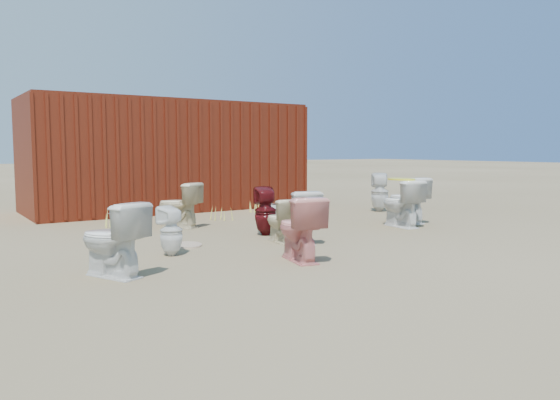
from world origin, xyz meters
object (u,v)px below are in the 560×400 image
shipping_container (167,156)px  toilet_back_e (380,192)px  toilet_front_c (301,217)px  toilet_front_e (407,200)px  toilet_front_pink (299,228)px  toilet_front_a (112,239)px  loose_tank (280,213)px  toilet_back_beige_right (281,220)px  toilet_back_beige_left (179,205)px  toilet_front_maroon (266,211)px  toilet_back_yellowlid (401,203)px  toilet_back_a (171,231)px

shipping_container → toilet_back_e: size_ratio=7.20×
toilet_front_c → toilet_front_e: size_ratio=0.91×
toilet_front_pink → toilet_front_a: bearing=1.5°
loose_tank → toilet_back_e: bearing=-6.4°
toilet_front_pink → toilet_back_e: 5.62m
toilet_front_e → toilet_back_beige_right: (-3.10, -0.48, -0.10)m
toilet_back_beige_left → toilet_front_e: bearing=125.0°
toilet_front_maroon → toilet_back_beige_left: bearing=-42.4°
toilet_front_pink → loose_tank: (1.71, 2.99, -0.22)m
toilet_front_pink → toilet_front_c: (0.76, 1.01, -0.01)m
toilet_front_a → toilet_back_beige_right: (2.69, 0.81, -0.08)m
toilet_front_a → toilet_front_c: bearing=167.9°
toilet_front_a → toilet_back_e: bearing=179.7°
toilet_front_a → toilet_front_pink: toilet_front_a is taller
toilet_back_beige_left → toilet_back_beige_right: (0.64, -2.21, -0.07)m
shipping_container → toilet_front_c: (-0.18, -5.41, -0.82)m
toilet_front_e → loose_tank: (-1.95, 1.29, -0.24)m
toilet_back_yellowlid → toilet_front_maroon: bearing=-5.4°
toilet_back_beige_left → loose_tank: (1.80, -0.44, -0.21)m
toilet_front_e → loose_tank: size_ratio=1.68×
toilet_front_e → toilet_back_yellowlid: bearing=38.1°
toilet_back_yellowlid → loose_tank: bearing=-41.4°
toilet_back_a → toilet_back_beige_right: (1.72, 0.06, 0.00)m
toilet_front_c → toilet_back_yellowlid: bearing=-152.6°
toilet_back_e → toilet_front_maroon: bearing=59.2°
toilet_back_beige_right → toilet_back_e: bearing=-144.6°
shipping_container → toilet_back_beige_right: bearing=-94.2°
shipping_container → loose_tank: 3.66m
toilet_front_c → toilet_back_a: toilet_front_c is taller
toilet_front_c → toilet_front_maroon: bearing=-68.3°
toilet_back_a → toilet_back_beige_left: 2.51m
toilet_front_e → toilet_back_e: 1.84m
toilet_back_e → loose_tank: (-2.83, -0.32, -0.24)m
loose_tank → toilet_back_beige_right: bearing=-136.1°
toilet_front_maroon → toilet_front_e: (2.94, -0.20, 0.04)m
shipping_container → toilet_back_beige_right: size_ratio=9.37×
toilet_back_yellowlid → toilet_back_beige_left: bearing=-25.6°
toilet_back_e → toilet_back_beige_left: bearing=37.5°
toilet_front_maroon → toilet_back_e: toilet_back_e is taller
toilet_back_beige_right → loose_tank: toilet_back_beige_right is taller
toilet_back_yellowlid → toilet_back_beige_right: bearing=10.0°
toilet_back_beige_left → toilet_back_yellowlid: (3.25, -2.05, 0.02)m
shipping_container → toilet_back_e: (3.60, -3.11, -0.78)m
toilet_front_a → toilet_front_c: size_ratio=1.05×
toilet_front_e → toilet_back_beige_left: (-3.75, 1.73, -0.03)m
toilet_back_beige_right → toilet_back_e: 4.50m
toilet_front_c → toilet_back_yellowlid: toilet_back_yellowlid is taller
toilet_front_e → toilet_back_yellowlid: (-0.49, -0.32, -0.01)m
toilet_front_e → toilet_front_pink: bearing=29.7°
toilet_back_beige_right → shipping_container: bearing=-86.5°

